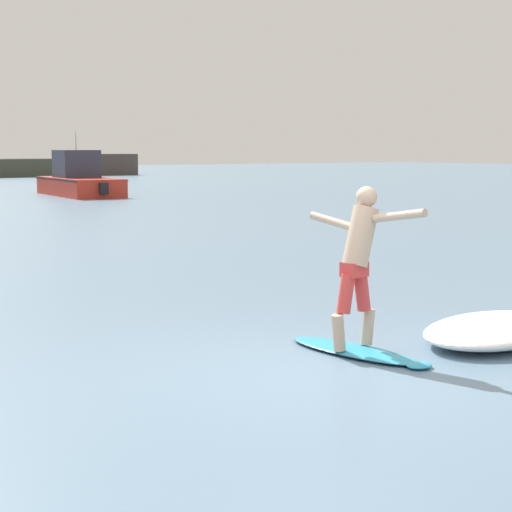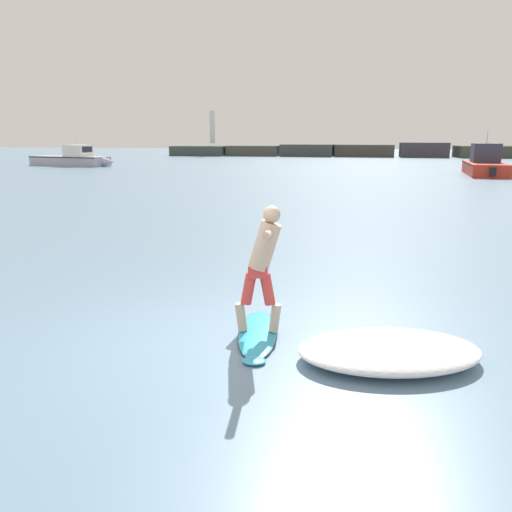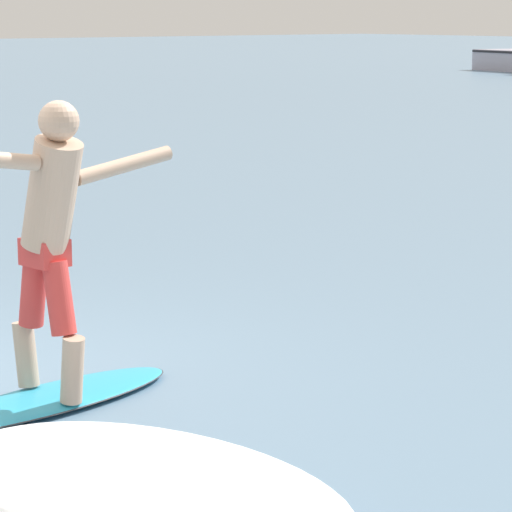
{
  "view_description": "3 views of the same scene",
  "coord_description": "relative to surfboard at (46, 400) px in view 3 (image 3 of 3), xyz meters",
  "views": [
    {
      "loc": [
        -5.36,
        -6.43,
        2.23
      ],
      "look_at": [
        0.3,
        1.6,
        0.99
      ],
      "focal_mm": 60.0,
      "sensor_mm": 36.0,
      "label": 1
    },
    {
      "loc": [
        1.95,
        -5.97,
        2.72
      ],
      "look_at": [
        0.49,
        1.96,
        0.77
      ],
      "focal_mm": 35.0,
      "sensor_mm": 36.0,
      "label": 2
    },
    {
      "loc": [
        6.98,
        -2.96,
        2.3
      ],
      "look_at": [
        0.71,
        2.12,
        0.68
      ],
      "focal_mm": 85.0,
      "sensor_mm": 36.0,
      "label": 3
    }
  ],
  "objects": [
    {
      "name": "surfboard",
      "position": [
        0.0,
        0.0,
        0.0
      ],
      "size": [
        0.76,
        1.93,
        0.2
      ],
      "color": "#2EA4CB",
      "rests_on": "ground"
    },
    {
      "name": "wave_foam_at_tail",
      "position": [
        1.74,
        -0.48,
        0.1
      ],
      "size": [
        2.52,
        1.86,
        0.27
      ],
      "color": "white",
      "rests_on": "ground"
    },
    {
      "name": "surfer",
      "position": [
        0.07,
        0.04,
        1.07
      ],
      "size": [
        0.66,
        1.65,
        1.77
      ],
      "color": "tan",
      "rests_on": "surfboard"
    }
  ]
}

